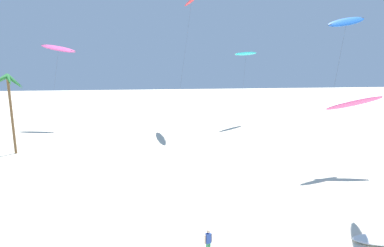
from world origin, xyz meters
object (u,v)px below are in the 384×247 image
flying_kite_2 (191,1)px  person_far_watcher (208,242)px  flying_kite_1 (58,48)px  flying_kite_3 (347,22)px  flying_kite_0 (246,54)px  palm_tree_1 (8,86)px  flying_kite_6 (355,103)px

flying_kite_2 → person_far_watcher: (-4.05, -35.34, -20.44)m
flying_kite_1 → flying_kite_2: bearing=-13.7°
flying_kite_1 → flying_kite_3: bearing=-37.1°
flying_kite_0 → flying_kite_3: bearing=-84.5°
flying_kite_0 → flying_kite_1: bearing=176.5°
palm_tree_1 → flying_kite_6: (37.55, -12.48, -1.26)m
flying_kite_3 → person_far_watcher: (-17.02, -13.96, -14.47)m
flying_kite_0 → flying_kite_2: flying_kite_2 is taller
flying_kite_0 → flying_kite_6: flying_kite_0 is taller
palm_tree_1 → flying_kite_0: 38.06m
palm_tree_1 → person_far_watcher: size_ratio=5.80×
palm_tree_1 → flying_kite_1: flying_kite_1 is taller
flying_kite_6 → person_far_watcher: 21.93m
flying_kite_6 → person_far_watcher: bearing=-145.5°
palm_tree_1 → flying_kite_2: 29.59m
flying_kite_1 → flying_kite_2: size_ratio=0.68×
palm_tree_1 → flying_kite_3: flying_kite_3 is taller
flying_kite_6 → flying_kite_0: bearing=95.6°
flying_kite_1 → flying_kite_6: 46.53m
palm_tree_1 → flying_kite_0: (34.91, 14.42, 4.65)m
flying_kite_0 → person_far_watcher: 43.25m
flying_kite_3 → palm_tree_1: bearing=164.4°
flying_kite_0 → flying_kite_3: (2.37, -24.83, 2.19)m
flying_kite_3 → flying_kite_2: bearing=121.2°
flying_kite_1 → person_far_watcher: 46.70m
flying_kite_1 → person_far_watcher: flying_kite_1 is taller
flying_kite_1 → flying_kite_6: size_ratio=1.81×
palm_tree_1 → person_far_watcher: palm_tree_1 is taller
flying_kite_0 → flying_kite_2: (-10.60, -3.45, 8.15)m
flying_kite_3 → flying_kite_6: size_ratio=1.97×
flying_kite_0 → flying_kite_1: size_ratio=0.91×
flying_kite_3 → flying_kite_6: 8.37m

